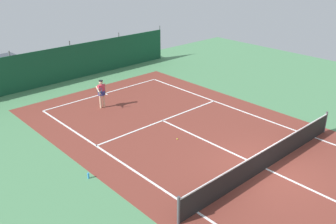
{
  "coord_description": "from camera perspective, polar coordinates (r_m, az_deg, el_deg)",
  "views": [
    {
      "loc": [
        -11.8,
        -6.92,
        8.27
      ],
      "look_at": [
        -0.41,
        5.53,
        0.9
      ],
      "focal_mm": 39.62,
      "sensor_mm": 36.0,
      "label": 1
    }
  ],
  "objects": [
    {
      "name": "water_bottle",
      "position": [
        15.15,
        -12.16,
        -9.56
      ],
      "size": [
        0.08,
        0.08,
        0.24
      ],
      "primitive_type": "cylinder",
      "color": "#338CD8",
      "rests_on": "ground"
    },
    {
      "name": "parked_car",
      "position": [
        27.89,
        -23.41,
        6.17
      ],
      "size": [
        2.27,
        4.33,
        1.68
      ],
      "rotation": [
        0.0,
        0.0,
        3.22
      ],
      "color": "navy",
      "rests_on": "ground"
    },
    {
      "name": "tennis_ball_near_player",
      "position": [
        17.69,
        1.43,
        -4.17
      ],
      "size": [
        0.07,
        0.07,
        0.07
      ],
      "primitive_type": "sphere",
      "color": "#CCDB33",
      "rests_on": "ground"
    },
    {
      "name": "back_fence",
      "position": [
        27.12,
        -14.96,
        6.49
      ],
      "size": [
        16.3,
        0.98,
        2.7
      ],
      "color": "#14472D",
      "rests_on": "ground"
    },
    {
      "name": "court_surface",
      "position": [
        15.99,
        14.79,
        -8.44
      ],
      "size": [
        11.02,
        26.6,
        0.01
      ],
      "color": "brown",
      "rests_on": "ground"
    },
    {
      "name": "tennis_net",
      "position": [
        15.73,
        14.98,
        -6.87
      ],
      "size": [
        10.12,
        0.1,
        1.1
      ],
      "color": "black",
      "rests_on": "ground"
    },
    {
      "name": "tennis_player",
      "position": [
        21.22,
        -10.2,
        3.06
      ],
      "size": [
        0.78,
        0.71,
        1.64
      ],
      "rotation": [
        0.0,
        0.0,
        2.98
      ],
      "color": "#D8AD8C",
      "rests_on": "ground"
    },
    {
      "name": "ground_plane",
      "position": [
        15.99,
        14.78,
        -8.45
      ],
      "size": [
        36.0,
        36.0,
        0.0
      ],
      "primitive_type": "plane",
      "color": "#4C8456"
    }
  ]
}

